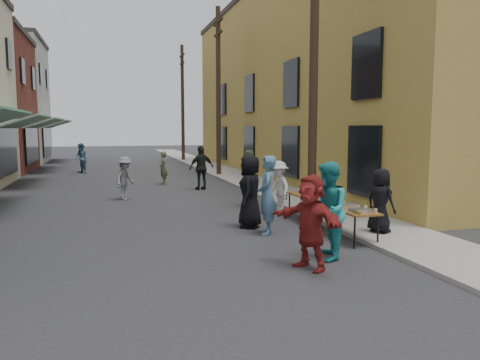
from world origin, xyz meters
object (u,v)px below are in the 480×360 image
catering_tray_sausage (361,211)px  guest_front_a (250,191)px  utility_pole_far (183,104)px  server (380,200)px  serving_table (328,203)px  guest_front_c (327,211)px  utility_pole_mid (218,93)px  utility_pole_near (314,64)px

catering_tray_sausage → guest_front_a: size_ratio=0.26×
utility_pole_far → guest_front_a: 25.55m
server → serving_table: bearing=22.4°
guest_front_a → guest_front_c: guest_front_c is taller
utility_pole_mid → guest_front_a: 13.86m
server → catering_tray_sausage: bearing=106.0°
catering_tray_sausage → server: 1.12m
catering_tray_sausage → utility_pole_mid: bearing=88.2°
guest_front_a → server: size_ratio=1.24×
serving_table → utility_pole_mid: bearing=88.0°
serving_table → guest_front_c: size_ratio=2.03×
serving_table → guest_front_a: guest_front_a is taller
utility_pole_near → utility_pole_far: same height
utility_pole_far → catering_tray_sausage: 27.96m
utility_pole_near → serving_table: utility_pole_near is taller
utility_pole_near → guest_front_a: utility_pole_near is taller
utility_pole_far → guest_front_a: (-2.33, -25.19, -3.54)m
guest_front_c → server: bearing=144.9°
utility_pole_mid → utility_pole_far: (0.00, 12.00, 0.00)m
utility_pole_near → guest_front_c: bearing=-111.1°
utility_pole_far → guest_front_a: bearing=-95.3°
guest_front_c → guest_front_a: bearing=-149.6°
utility_pole_near → guest_front_c: utility_pole_near is taller
utility_pole_far → catering_tray_sausage: size_ratio=18.00×
serving_table → guest_front_c: bearing=-116.9°
guest_front_c → server: guest_front_c is taller
utility_pole_mid → catering_tray_sausage: bearing=-91.8°
serving_table → catering_tray_sausage: (-0.00, -1.65, 0.08)m
utility_pole_mid → serving_table: 14.57m
utility_pole_near → guest_front_c: size_ratio=4.56×
utility_pole_near → utility_pole_far: (0.00, 24.00, 0.00)m
utility_pole_mid → server: size_ratio=5.77×
utility_pole_far → guest_front_a: utility_pole_far is taller
utility_pole_mid → guest_front_a: size_ratio=4.67×
guest_front_a → guest_front_c: (0.58, -3.33, 0.02)m
utility_pole_near → guest_front_a: bearing=-152.9°
utility_pole_near → utility_pole_far: bearing=90.0°
catering_tray_sausage → utility_pole_far: bearing=89.0°
serving_table → guest_front_a: (-1.83, 0.87, 0.25)m
utility_pole_near → guest_front_c: (-1.75, -4.52, -3.51)m
guest_front_c → utility_pole_near: bearing=179.4°
utility_pole_mid → guest_front_c: bearing=-96.0°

